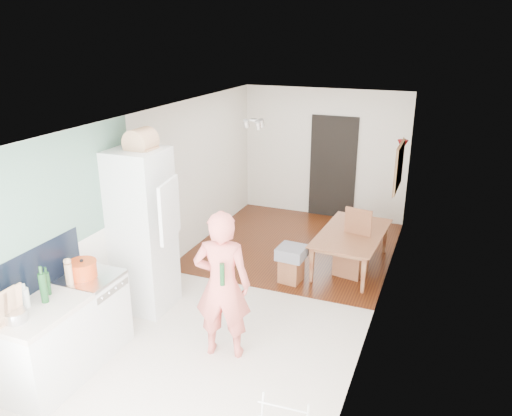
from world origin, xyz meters
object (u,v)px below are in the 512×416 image
Objects in this scene: person at (222,272)px; dining_chair at (352,244)px; dining_table at (353,253)px; stool at (291,270)px.

person reaches higher than dining_chair.
dining_table is 0.34m from dining_chair.
dining_chair is at bearing -124.42° from person.
stool is at bearing -132.35° from dining_chair.
person is at bearing 164.50° from dining_table.
stool is at bearing -109.26° from person.
dining_table is at bearing 104.90° from dining_chair.
stool is (-0.76, -0.58, -0.30)m from dining_chair.
dining_table reaches higher than stool.
person is 5.21× the size of stool.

